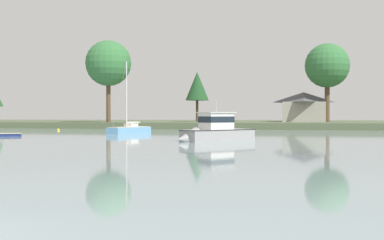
{
  "coord_description": "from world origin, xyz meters",
  "views": [
    {
      "loc": [
        7.16,
        -7.51,
        2.3
      ],
      "look_at": [
        -2.1,
        36.62,
        1.82
      ],
      "focal_mm": 46.69,
      "sensor_mm": 36.0,
      "label": 1
    }
  ],
  "objects_px": {
    "sailboat_skyblue": "(129,132)",
    "mooring_buoy_yellow": "(58,130)",
    "dinghy_navy": "(7,135)",
    "cruiser_grey": "(212,134)"
  },
  "relations": [
    {
      "from": "dinghy_navy",
      "to": "mooring_buoy_yellow",
      "type": "height_order",
      "value": "dinghy_navy"
    },
    {
      "from": "cruiser_grey",
      "to": "mooring_buoy_yellow",
      "type": "xyz_separation_m",
      "value": [
        -26.89,
        23.97,
        -0.54
      ]
    },
    {
      "from": "sailboat_skyblue",
      "to": "mooring_buoy_yellow",
      "type": "height_order",
      "value": "sailboat_skyblue"
    },
    {
      "from": "sailboat_skyblue",
      "to": "mooring_buoy_yellow",
      "type": "distance_m",
      "value": 16.36
    },
    {
      "from": "sailboat_skyblue",
      "to": "dinghy_navy",
      "type": "bearing_deg",
      "value": -131.58
    },
    {
      "from": "cruiser_grey",
      "to": "mooring_buoy_yellow",
      "type": "relative_size",
      "value": 17.54
    },
    {
      "from": "cruiser_grey",
      "to": "dinghy_navy",
      "type": "xyz_separation_m",
      "value": [
        -22.85,
        4.24,
        -0.49
      ]
    },
    {
      "from": "dinghy_navy",
      "to": "sailboat_skyblue",
      "type": "bearing_deg",
      "value": 48.42
    },
    {
      "from": "cruiser_grey",
      "to": "mooring_buoy_yellow",
      "type": "distance_m",
      "value": 36.03
    },
    {
      "from": "sailboat_skyblue",
      "to": "mooring_buoy_yellow",
      "type": "bearing_deg",
      "value": 148.2
    }
  ]
}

